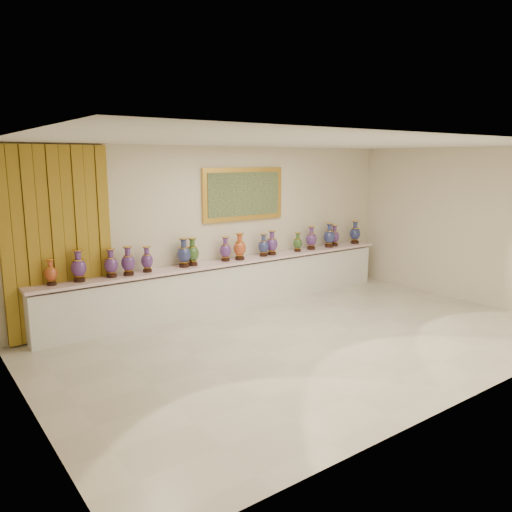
{
  "coord_description": "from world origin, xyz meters",
  "views": [
    {
      "loc": [
        -5.0,
        -5.42,
        2.74
      ],
      "look_at": [
        0.18,
        1.7,
        1.05
      ],
      "focal_mm": 35.0,
      "sensor_mm": 36.0,
      "label": 1
    }
  ],
  "objects": [
    {
      "name": "vase_11",
      "position": [
        1.62,
        2.23,
        1.08
      ],
      "size": [
        0.23,
        0.23,
        0.4
      ],
      "rotation": [
        0.0,
        0.0,
        0.31
      ],
      "color": "black",
      "rests_on": "counter"
    },
    {
      "name": "vase_8",
      "position": [
        0.18,
        2.21,
        1.13
      ],
      "size": [
        0.29,
        0.29,
        0.51
      ],
      "rotation": [
        0.0,
        0.0,
        -0.25
      ],
      "color": "black",
      "rests_on": "counter"
    },
    {
      "name": "vase_5",
      "position": [
        -0.98,
        2.25,
        1.13
      ],
      "size": [
        0.29,
        0.29,
        0.51
      ],
      "rotation": [
        0.0,
        0.0,
        -0.25
      ],
      "color": "black",
      "rests_on": "counter"
    },
    {
      "name": "vase_9",
      "position": [
        0.75,
        2.23,
        1.1
      ],
      "size": [
        0.23,
        0.23,
        0.44
      ],
      "rotation": [
        0.0,
        0.0,
        -0.14
      ],
      "color": "black",
      "rests_on": "counter"
    },
    {
      "name": "vase_3",
      "position": [
        -2.02,
        2.21,
        1.12
      ],
      "size": [
        0.24,
        0.24,
        0.48
      ],
      "rotation": [
        0.0,
        0.0,
        0.07
      ],
      "color": "black",
      "rests_on": "counter"
    },
    {
      "name": "vase_2",
      "position": [
        -2.29,
        2.24,
        1.11
      ],
      "size": [
        0.28,
        0.28,
        0.47
      ],
      "rotation": [
        0.0,
        0.0,
        0.34
      ],
      "color": "black",
      "rests_on": "counter"
    },
    {
      "name": "vase_4",
      "position": [
        -1.66,
        2.27,
        1.09
      ],
      "size": [
        0.26,
        0.26,
        0.43
      ],
      "rotation": [
        0.0,
        0.0,
        0.34
      ],
      "color": "black",
      "rests_on": "counter"
    },
    {
      "name": "room",
      "position": [
        -2.47,
        2.44,
        1.6
      ],
      "size": [
        8.0,
        8.0,
        8.0
      ],
      "color": "beige",
      "rests_on": "ground"
    },
    {
      "name": "vase_7",
      "position": [
        -0.11,
        2.27,
        1.11
      ],
      "size": [
        0.27,
        0.27,
        0.46
      ],
      "rotation": [
        0.0,
        0.0,
        0.33
      ],
      "color": "black",
      "rests_on": "counter"
    },
    {
      "name": "vase_10",
      "position": [
        0.97,
        2.25,
        1.12
      ],
      "size": [
        0.28,
        0.28,
        0.48
      ],
      "rotation": [
        0.0,
        0.0,
        0.29
      ],
      "color": "black",
      "rests_on": "counter"
    },
    {
      "name": "vase_6",
      "position": [
        -0.79,
        2.28,
        1.12
      ],
      "size": [
        0.3,
        0.3,
        0.5
      ],
      "rotation": [
        0.0,
        0.0,
        0.36
      ],
      "color": "black",
      "rests_on": "counter"
    },
    {
      "name": "vase_0",
      "position": [
        -3.2,
        2.27,
        1.08
      ],
      "size": [
        0.23,
        0.23,
        0.4
      ],
      "rotation": [
        0.0,
        0.0,
        0.25
      ],
      "color": "black",
      "rests_on": "counter"
    },
    {
      "name": "vase_15",
      "position": [
        3.34,
        2.25,
        1.13
      ],
      "size": [
        0.29,
        0.29,
        0.51
      ],
      "rotation": [
        0.0,
        0.0,
        0.28
      ],
      "color": "black",
      "rests_on": "counter"
    },
    {
      "name": "vase_1",
      "position": [
        -2.8,
        2.26,
        1.12
      ],
      "size": [
        0.27,
        0.27,
        0.5
      ],
      "rotation": [
        0.0,
        0.0,
        -0.17
      ],
      "color": "black",
      "rests_on": "counter"
    },
    {
      "name": "ground",
      "position": [
        0.0,
        0.0,
        0.0
      ],
      "size": [
        8.0,
        8.0,
        0.0
      ],
      "primitive_type": "plane",
      "color": "beige",
      "rests_on": "ground"
    },
    {
      "name": "vase_12",
      "position": [
        2.02,
        2.25,
        1.12
      ],
      "size": [
        0.3,
        0.3,
        0.49
      ],
      "rotation": [
        0.0,
        0.0,
        0.42
      ],
      "color": "black",
      "rests_on": "counter"
    },
    {
      "name": "vase_13",
      "position": [
        2.52,
        2.23,
        1.13
      ],
      "size": [
        0.32,
        0.32,
        0.52
      ],
      "rotation": [
        0.0,
        0.0,
        0.41
      ],
      "color": "black",
      "rests_on": "counter"
    },
    {
      "name": "vase_14",
      "position": [
        2.72,
        2.28,
        1.11
      ],
      "size": [
        0.26,
        0.26,
        0.46
      ],
      "rotation": [
        0.0,
        0.0,
        -0.26
      ],
      "color": "black",
      "rests_on": "counter"
    },
    {
      "name": "counter",
      "position": [
        0.0,
        2.27,
        0.44
      ],
      "size": [
        7.28,
        0.48,
        0.9
      ],
      "color": "white",
      "rests_on": "ground"
    }
  ]
}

